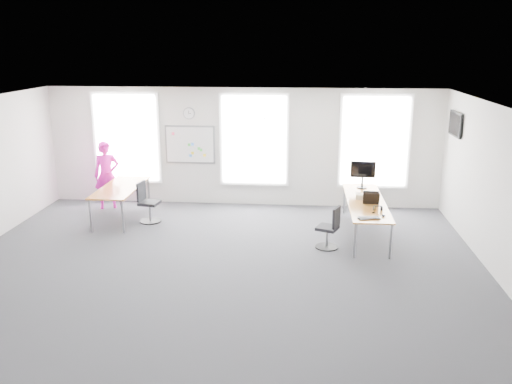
# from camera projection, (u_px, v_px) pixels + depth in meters

# --- Properties ---
(floor) EXTENTS (10.00, 10.00, 0.00)m
(floor) POSITION_uv_depth(u_px,v_px,m) (220.00, 263.00, 10.33)
(floor) COLOR #242429
(floor) RESTS_ON ground
(ceiling) EXTENTS (10.00, 10.00, 0.00)m
(ceiling) POSITION_uv_depth(u_px,v_px,m) (217.00, 105.00, 9.53)
(ceiling) COLOR white
(ceiling) RESTS_ON ground
(wall_back) EXTENTS (10.00, 0.00, 10.00)m
(wall_back) POSITION_uv_depth(u_px,v_px,m) (243.00, 147.00, 13.77)
(wall_back) COLOR silver
(wall_back) RESTS_ON ground
(wall_front) EXTENTS (10.00, 0.00, 10.00)m
(wall_front) POSITION_uv_depth(u_px,v_px,m) (164.00, 279.00, 6.09)
(wall_front) COLOR silver
(wall_front) RESTS_ON ground
(wall_right) EXTENTS (0.00, 10.00, 10.00)m
(wall_right) POSITION_uv_depth(u_px,v_px,m) (500.00, 194.00, 9.51)
(wall_right) COLOR silver
(wall_right) RESTS_ON ground
(window_left) EXTENTS (1.60, 0.06, 2.20)m
(window_left) POSITION_uv_depth(u_px,v_px,m) (127.00, 138.00, 13.94)
(window_left) COLOR white
(window_left) RESTS_ON wall_back
(window_mid) EXTENTS (1.60, 0.06, 2.20)m
(window_mid) POSITION_uv_depth(u_px,v_px,m) (254.00, 140.00, 13.66)
(window_mid) COLOR white
(window_mid) RESTS_ON wall_back
(window_right) EXTENTS (1.60, 0.06, 2.20)m
(window_right) POSITION_uv_depth(u_px,v_px,m) (375.00, 142.00, 13.41)
(window_right) COLOR white
(window_right) RESTS_ON wall_back
(desk_right) EXTENTS (0.81, 3.04, 0.74)m
(desk_right) POSITION_uv_depth(u_px,v_px,m) (366.00, 203.00, 11.80)
(desk_right) COLOR #AD7C2F
(desk_right) RESTS_ON ground
(desk_left) EXTENTS (0.86, 2.14, 0.78)m
(desk_left) POSITION_uv_depth(u_px,v_px,m) (121.00, 189.00, 12.80)
(desk_left) COLOR #AD7C2F
(desk_left) RESTS_ON ground
(chair_right) EXTENTS (0.52, 0.52, 0.89)m
(chair_right) POSITION_uv_depth(u_px,v_px,m) (330.00, 230.00, 11.00)
(chair_right) COLOR black
(chair_right) RESTS_ON ground
(chair_left) EXTENTS (0.51, 0.51, 0.95)m
(chair_left) POSITION_uv_depth(u_px,v_px,m) (147.00, 204.00, 12.65)
(chair_left) COLOR black
(chair_left) RESTS_ON ground
(person) EXTENTS (0.73, 0.62, 1.70)m
(person) POSITION_uv_depth(u_px,v_px,m) (107.00, 175.00, 13.61)
(person) COLOR #E516AC
(person) RESTS_ON ground
(whiteboard) EXTENTS (1.20, 0.03, 0.90)m
(whiteboard) POSITION_uv_depth(u_px,v_px,m) (190.00, 145.00, 13.84)
(whiteboard) COLOR white
(whiteboard) RESTS_ON wall_back
(wall_clock) EXTENTS (0.30, 0.04, 0.30)m
(wall_clock) POSITION_uv_depth(u_px,v_px,m) (189.00, 113.00, 13.63)
(wall_clock) COLOR gray
(wall_clock) RESTS_ON wall_back
(tv) EXTENTS (0.06, 0.90, 0.55)m
(tv) POSITION_uv_depth(u_px,v_px,m) (456.00, 124.00, 12.18)
(tv) COLOR black
(tv) RESTS_ON wall_right
(keyboard) EXTENTS (0.45, 0.26, 0.02)m
(keyboard) POSITION_uv_depth(u_px,v_px,m) (369.00, 218.00, 10.60)
(keyboard) COLOR black
(keyboard) RESTS_ON desk_right
(mouse) EXTENTS (0.08, 0.12, 0.04)m
(mouse) POSITION_uv_depth(u_px,v_px,m) (383.00, 216.00, 10.72)
(mouse) COLOR black
(mouse) RESTS_ON desk_right
(lens_cap) EXTENTS (0.07, 0.07, 0.01)m
(lens_cap) POSITION_uv_depth(u_px,v_px,m) (374.00, 213.00, 10.97)
(lens_cap) COLOR black
(lens_cap) RESTS_ON desk_right
(headphones) EXTENTS (0.18, 0.10, 0.11)m
(headphones) POSITION_uv_depth(u_px,v_px,m) (378.00, 208.00, 11.10)
(headphones) COLOR black
(headphones) RESTS_ON desk_right
(laptop_sleeve) EXTENTS (0.34, 0.20, 0.28)m
(laptop_sleeve) POSITION_uv_depth(u_px,v_px,m) (371.00, 198.00, 11.51)
(laptop_sleeve) COLOR black
(laptop_sleeve) RESTS_ON desk_right
(paper_stack) EXTENTS (0.33, 0.26, 0.11)m
(paper_stack) POSITION_uv_depth(u_px,v_px,m) (363.00, 196.00, 11.94)
(paper_stack) COLOR beige
(paper_stack) RESTS_ON desk_right
(monitor) EXTENTS (0.58, 0.24, 0.65)m
(monitor) POSITION_uv_depth(u_px,v_px,m) (363.00, 172.00, 12.73)
(monitor) COLOR black
(monitor) RESTS_ON desk_right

